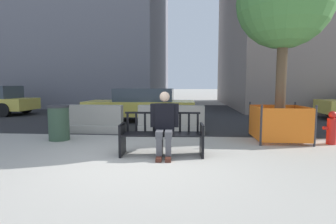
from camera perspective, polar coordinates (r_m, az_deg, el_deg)
ground_plane at (r=4.95m, az=-7.02°, el=-11.15°), size 200.00×200.00×0.00m
street_asphalt at (r=13.45m, az=0.61°, el=-0.33°), size 120.00×12.00×0.01m
street_bench at (r=5.43m, az=-1.34°, el=-5.29°), size 1.71×0.60×0.88m
seated_person at (r=5.32m, az=-0.77°, el=-2.31°), size 0.58×0.74×1.31m
jersey_barrier_centre at (r=7.98m, az=0.72°, el=-2.12°), size 2.00×0.69×0.84m
jersey_barrier_left at (r=8.45m, az=-16.51°, el=-1.92°), size 2.00×0.69×0.84m
street_tree at (r=7.61m, az=24.02°, el=21.08°), size 2.35×2.35×4.71m
construction_fence at (r=7.39m, az=23.05°, el=-2.06°), size 1.29×1.29×0.98m
car_sedan_far at (r=10.59m, az=-5.75°, el=1.63°), size 4.33×1.96×1.32m
trash_bin at (r=7.48m, az=-22.67°, el=-2.15°), size 0.55×0.55×0.92m
fire_hydrant at (r=7.56m, az=32.07°, el=-3.10°), size 0.40×0.22×0.82m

